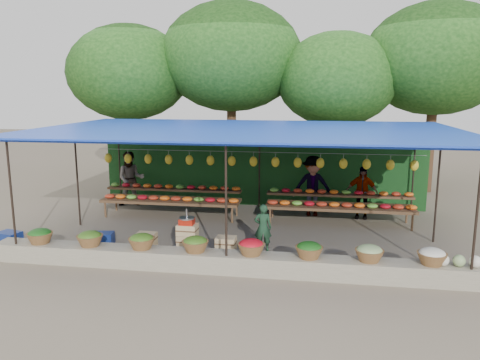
% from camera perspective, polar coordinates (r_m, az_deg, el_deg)
% --- Properties ---
extents(ground, '(60.00, 60.00, 0.00)m').
position_cam_1_polar(ground, '(12.70, 0.78, -6.46)').
color(ground, '#6A634E').
rests_on(ground, ground).
extents(stone_curb, '(10.60, 0.55, 0.40)m').
position_cam_1_polar(stone_curb, '(10.07, -1.51, -9.99)').
color(stone_curb, slate).
rests_on(stone_curb, ground).
extents(stall_canopy, '(10.80, 6.60, 2.82)m').
position_cam_1_polar(stall_canopy, '(12.22, 0.85, 5.71)').
color(stall_canopy, black).
rests_on(stall_canopy, ground).
extents(produce_baskets, '(8.98, 0.58, 0.34)m').
position_cam_1_polar(produce_baskets, '(9.96, -2.09, -8.00)').
color(produce_baskets, brown).
rests_on(produce_baskets, stone_curb).
extents(netting_backdrop, '(10.60, 0.06, 2.50)m').
position_cam_1_polar(netting_backdrop, '(15.45, 2.48, 1.44)').
color(netting_backdrop, '#1C4E1D').
rests_on(netting_backdrop, ground).
extents(tree_row, '(16.51, 5.50, 7.12)m').
position_cam_1_polar(tree_row, '(18.15, 5.30, 13.75)').
color(tree_row, '#3D2516').
rests_on(tree_row, ground).
extents(fruit_table_left, '(4.21, 0.95, 0.93)m').
position_cam_1_polar(fruit_table_left, '(14.36, -8.32, -2.02)').
color(fruit_table_left, brown).
rests_on(fruit_table_left, ground).
extents(fruit_table_right, '(4.21, 0.95, 0.93)m').
position_cam_1_polar(fruit_table_right, '(13.74, 12.04, -2.73)').
color(fruit_table_right, brown).
rests_on(fruit_table_right, ground).
extents(crate_counter, '(2.36, 0.35, 0.77)m').
position_cam_1_polar(crate_counter, '(10.96, -6.54, -7.68)').
color(crate_counter, tan).
rests_on(crate_counter, ground).
extents(weighing_scale, '(0.35, 0.35, 0.37)m').
position_cam_1_polar(weighing_scale, '(10.80, -6.50, -4.93)').
color(weighing_scale, '#B01C0E').
rests_on(weighing_scale, crate_counter).
extents(vendor_seated, '(0.44, 0.31, 1.15)m').
position_cam_1_polar(vendor_seated, '(11.18, 2.81, -5.82)').
color(vendor_seated, '#1B3B24').
rests_on(vendor_seated, ground).
extents(customer_left, '(1.06, 0.93, 1.82)m').
position_cam_1_polar(customer_left, '(15.83, -13.15, 0.13)').
color(customer_left, slate).
rests_on(customer_left, ground).
extents(customer_mid, '(1.22, 0.74, 1.84)m').
position_cam_1_polar(customer_mid, '(14.42, 8.85, -0.71)').
color(customer_mid, slate).
rests_on(customer_mid, ground).
extents(customer_right, '(0.97, 0.50, 1.58)m').
position_cam_1_polar(customer_right, '(14.38, 14.61, -1.48)').
color(customer_right, slate).
rests_on(customer_right, ground).
extents(blue_crate_front, '(0.62, 0.51, 0.33)m').
position_cam_1_polar(blue_crate_front, '(13.05, -26.30, -6.39)').
color(blue_crate_front, navy).
rests_on(blue_crate_front, ground).
extents(blue_crate_back, '(0.55, 0.44, 0.30)m').
position_cam_1_polar(blue_crate_back, '(12.23, -16.35, -6.86)').
color(blue_crate_back, navy).
rests_on(blue_crate_back, ground).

